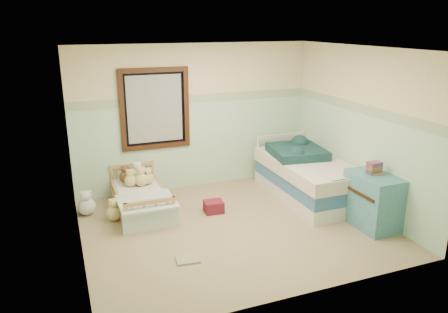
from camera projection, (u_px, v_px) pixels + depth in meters
name	position (u px, v px, depth m)	size (l,w,h in m)	color
floor	(234.00, 227.00, 6.30)	(4.20, 3.60, 0.02)	#988358
ceiling	(235.00, 48.00, 5.56)	(4.20, 3.60, 0.02)	white
wall_back	(195.00, 117.00, 7.53)	(4.20, 0.04, 2.50)	beige
wall_front	(304.00, 188.00, 4.32)	(4.20, 0.04, 2.50)	beige
wall_left	(73.00, 160.00, 5.20)	(0.04, 3.60, 2.50)	beige
wall_right	(361.00, 130.00, 6.65)	(0.04, 3.60, 2.50)	beige
wainscot_mint	(196.00, 145.00, 7.67)	(4.20, 0.01, 1.50)	#AACAB1
border_strip	(195.00, 99.00, 7.42)	(4.20, 0.01, 0.15)	#46764E
window_frame	(155.00, 109.00, 7.19)	(1.16, 0.06, 1.36)	black
window_blinds	(155.00, 109.00, 7.20)	(0.92, 0.01, 1.12)	#AFAFA9
toddler_bed_frame	(141.00, 204.00, 6.81)	(0.75, 1.49, 0.19)	#9E723D
toddler_mattress	(141.00, 195.00, 6.76)	(0.68, 1.43, 0.12)	silver
patchwork_quilt	(147.00, 201.00, 6.33)	(0.81, 0.75, 0.03)	#81B2DC
plush_bed_brown	(125.00, 177.00, 7.11)	(0.19, 0.19, 0.19)	brown
plush_bed_white	(137.00, 174.00, 7.18)	(0.22, 0.22, 0.22)	white
plush_bed_tan	(131.00, 180.00, 6.93)	(0.20, 0.20, 0.20)	#E0C27E
plush_bed_dark	(145.00, 179.00, 7.01)	(0.18, 0.18, 0.18)	black
plush_floor_cream	(87.00, 207.00, 6.63)	(0.26, 0.26, 0.26)	silver
plush_floor_tan	(114.00, 213.00, 6.45)	(0.24, 0.24, 0.24)	#E0C27E
twin_bed_frame	(307.00, 191.00, 7.29)	(0.99, 1.98, 0.22)	white
twin_boxspring	(308.00, 179.00, 7.22)	(0.99, 1.98, 0.22)	navy
twin_mattress	(308.00, 167.00, 7.16)	(1.03, 2.02, 0.22)	beige
teal_blanket	(297.00, 152.00, 7.35)	(0.84, 0.89, 0.14)	#113034
dresser	(373.00, 201.00, 6.19)	(0.49, 0.78, 0.78)	#396673
book_stack	(374.00, 168.00, 6.08)	(0.18, 0.14, 0.18)	brown
red_pillow	(214.00, 207.00, 6.74)	(0.29, 0.25, 0.18)	maroon
floor_book	(188.00, 259.00, 5.38)	(0.29, 0.22, 0.03)	gold
extra_plush_0	(148.00, 179.00, 7.02)	(0.19, 0.19, 0.19)	#E0C27E
extra_plush_1	(141.00, 179.00, 6.95)	(0.22, 0.22, 0.22)	#E0C27E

